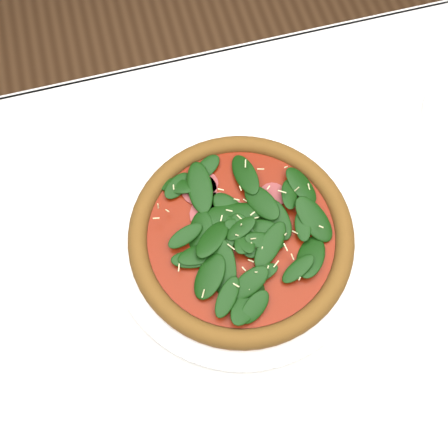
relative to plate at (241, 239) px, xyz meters
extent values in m
plane|color=brown|center=(0.06, -0.05, -0.76)|extent=(6.00, 6.00, 0.00)
cube|color=silver|center=(0.06, -0.05, -0.03)|extent=(1.20, 0.80, 0.04)
cylinder|color=#4F371F|center=(-0.48, 0.29, -0.40)|extent=(0.06, 0.06, 0.71)
cylinder|color=#4F371F|center=(0.60, 0.29, -0.40)|extent=(0.06, 0.06, 0.71)
cube|color=silver|center=(0.06, 0.35, -0.12)|extent=(1.20, 0.01, 0.22)
cylinder|color=white|center=(0.00, 0.00, 0.00)|extent=(0.38, 0.38, 0.01)
torus|color=white|center=(0.00, 0.00, 0.00)|extent=(0.38, 0.38, 0.01)
cylinder|color=brown|center=(0.00, 0.00, 0.01)|extent=(0.42, 0.42, 0.01)
torus|color=#B17528|center=(0.00, 0.00, 0.02)|extent=(0.43, 0.43, 0.03)
cylinder|color=maroon|center=(0.00, 0.00, 0.02)|extent=(0.35, 0.35, 0.00)
cylinder|color=brown|center=(0.00, 0.00, 0.02)|extent=(0.31, 0.31, 0.00)
ellipsoid|color=#103509|center=(0.00, 0.00, 0.03)|extent=(0.34, 0.34, 0.03)
cylinder|color=beige|center=(0.00, 0.00, 0.04)|extent=(0.31, 0.31, 0.00)
camera|label=1|loc=(-0.09, -0.24, 0.69)|focal=40.00mm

